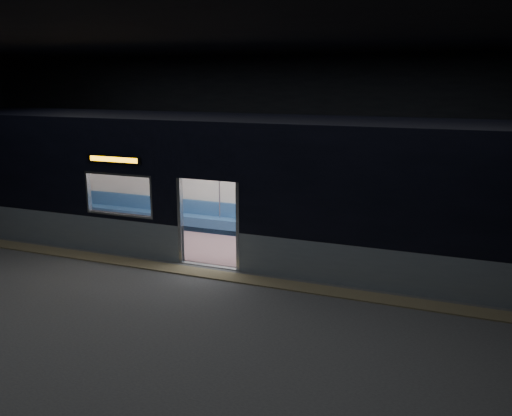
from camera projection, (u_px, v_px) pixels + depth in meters
The scene contains 7 objects.
station_floor at pixel (188, 282), 11.68m from camera, with size 24.00×14.00×0.01m, color #47494C.
station_envelope at pixel (183, 109), 10.82m from camera, with size 24.00×14.00×5.00m.
tactile_strip at pixel (200, 273), 12.17m from camera, with size 22.80×0.50×0.03m, color #8C7F59.
metro_car at pixel (235, 178), 13.54m from camera, with size 18.00×3.04×3.35m.
passenger at pixel (419, 227), 13.12m from camera, with size 0.40×0.65×1.29m.
handbag at pixel (418, 233), 12.96m from camera, with size 0.27×0.23×0.14m, color black.
transit_map at pixel (315, 187), 14.20m from camera, with size 1.08×0.03×0.70m, color white.
Camera 1 is at (5.41, -9.67, 4.28)m, focal length 38.00 mm.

